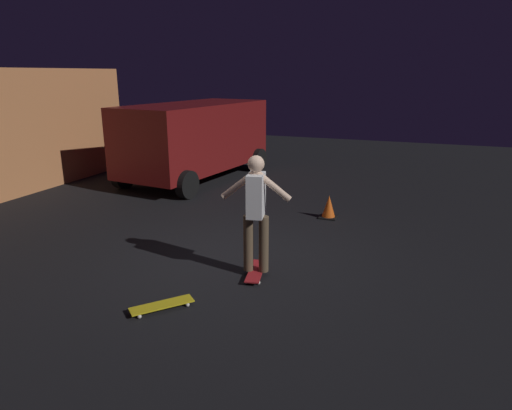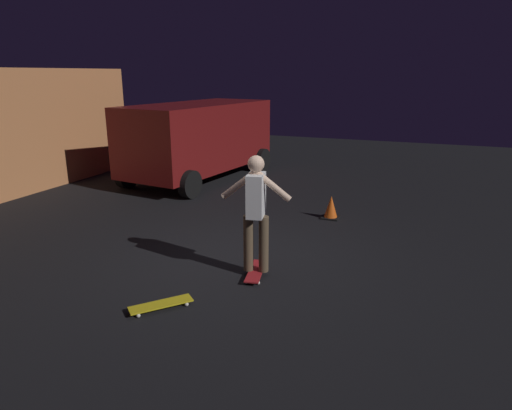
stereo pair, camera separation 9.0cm
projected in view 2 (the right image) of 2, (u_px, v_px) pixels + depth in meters
The scene contains 6 objects.
ground_plane at pixel (232, 260), 7.01m from camera, with size 28.00×28.00×0.00m, color black.
parked_van at pixel (199, 136), 12.10m from camera, with size 4.81×2.73×2.03m.
skateboard_ridden at pixel (256, 271), 6.49m from camera, with size 0.80×0.35×0.07m.
skateboard_spare at pixel (161, 305), 5.56m from camera, with size 0.72×0.67×0.07m.
skater at pixel (256, 206), 6.21m from camera, with size 0.42×0.98×1.67m.
traffic_cone at pixel (331, 208), 8.98m from camera, with size 0.34×0.34×0.46m.
Camera 2 is at (-5.90, -2.73, 2.80)m, focal length 31.67 mm.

